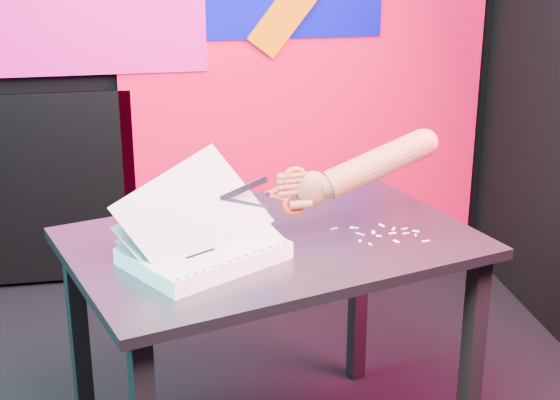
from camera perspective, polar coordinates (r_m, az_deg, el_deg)
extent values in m
cube|color=black|center=(0.71, -1.90, -6.83)|extent=(3.00, 0.01, 2.70)
cube|color=#F60431|center=(3.77, 1.64, 7.39)|extent=(1.60, 0.02, 1.60)
cube|color=black|center=(2.69, -13.12, -9.77)|extent=(0.06, 0.06, 0.72)
cube|color=black|center=(2.59, 12.59, -10.91)|extent=(0.06, 0.06, 0.72)
cube|color=black|center=(3.03, 5.23, -5.74)|extent=(0.06, 0.06, 0.72)
cube|color=#27262E|center=(2.41, -0.55, -2.89)|extent=(1.27, 1.03, 0.03)
cube|color=silver|center=(2.26, -5.07, -3.56)|extent=(0.47, 0.44, 0.04)
cube|color=silver|center=(2.25, -5.09, -3.01)|extent=(0.47, 0.43, 0.00)
cube|color=silver|center=(2.25, -5.10, -2.90)|extent=(0.46, 0.41, 0.12)
cube|color=silver|center=(2.25, -5.40, -2.21)|extent=(0.46, 0.39, 0.20)
cube|color=silver|center=(2.25, -5.73, -0.97)|extent=(0.44, 0.34, 0.28)
cylinder|color=black|center=(2.06, -6.82, -5.25)|extent=(0.01, 0.01, 0.00)
cylinder|color=black|center=(2.08, -6.22, -5.05)|extent=(0.01, 0.01, 0.00)
cylinder|color=black|center=(2.09, -5.63, -4.85)|extent=(0.01, 0.01, 0.00)
cylinder|color=black|center=(2.10, -5.05, -4.66)|extent=(0.01, 0.01, 0.00)
cylinder|color=black|center=(2.12, -4.47, -4.47)|extent=(0.01, 0.01, 0.00)
cylinder|color=black|center=(2.13, -3.91, -4.28)|extent=(0.01, 0.01, 0.00)
cylinder|color=black|center=(2.15, -3.35, -4.09)|extent=(0.01, 0.01, 0.00)
cylinder|color=black|center=(2.16, -2.80, -3.90)|extent=(0.01, 0.01, 0.00)
cylinder|color=black|center=(2.18, -2.25, -3.72)|extent=(0.01, 0.01, 0.00)
cylinder|color=black|center=(2.19, -1.72, -3.54)|extent=(0.01, 0.01, 0.00)
cylinder|color=black|center=(2.21, -1.19, -3.36)|extent=(0.01, 0.01, 0.00)
cylinder|color=black|center=(2.22, -0.67, -3.18)|extent=(0.01, 0.01, 0.00)
cylinder|color=black|center=(2.24, -0.16, -3.01)|extent=(0.01, 0.01, 0.00)
cylinder|color=black|center=(2.25, 0.35, -2.83)|extent=(0.01, 0.01, 0.00)
cylinder|color=black|center=(2.26, -10.52, -3.12)|extent=(0.01, 0.01, 0.00)
cylinder|color=black|center=(2.27, -9.95, -2.96)|extent=(0.01, 0.01, 0.00)
cylinder|color=black|center=(2.29, -9.39, -2.79)|extent=(0.01, 0.01, 0.00)
cylinder|color=black|center=(2.30, -8.84, -2.63)|extent=(0.01, 0.01, 0.00)
cylinder|color=black|center=(2.31, -8.29, -2.46)|extent=(0.01, 0.01, 0.00)
cylinder|color=black|center=(2.32, -7.75, -2.30)|extent=(0.01, 0.01, 0.00)
cylinder|color=black|center=(2.34, -7.21, -2.14)|extent=(0.01, 0.01, 0.00)
cylinder|color=black|center=(2.35, -6.68, -1.99)|extent=(0.01, 0.01, 0.00)
cylinder|color=black|center=(2.37, -6.16, -1.83)|extent=(0.01, 0.01, 0.00)
cylinder|color=black|center=(2.38, -5.64, -1.68)|extent=(0.01, 0.01, 0.00)
cylinder|color=black|center=(2.39, -5.13, -1.52)|extent=(0.01, 0.01, 0.00)
cylinder|color=black|center=(2.41, -4.63, -1.37)|extent=(0.01, 0.01, 0.00)
cylinder|color=black|center=(2.42, -4.13, -1.22)|extent=(0.01, 0.01, 0.00)
cylinder|color=black|center=(2.44, -3.63, -1.08)|extent=(0.01, 0.01, 0.00)
cube|color=black|center=(2.24, -7.70, -3.18)|extent=(0.07, 0.05, 0.00)
cube|color=black|center=(2.28, -5.14, -2.63)|extent=(0.05, 0.04, 0.00)
cube|color=black|center=(2.20, -5.31, -3.55)|extent=(0.08, 0.06, 0.00)
cube|color=silver|center=(2.30, -2.42, 0.75)|extent=(0.13, 0.02, 0.06)
cube|color=silver|center=(2.32, -2.40, -0.27)|extent=(0.13, 0.02, 0.06)
cylinder|color=silver|center=(2.33, -0.87, 0.41)|extent=(0.02, 0.01, 0.01)
cube|color=red|center=(2.34, -0.31, 0.26)|extent=(0.05, 0.02, 0.03)
cube|color=red|center=(2.33, -0.31, 0.68)|extent=(0.05, 0.02, 0.03)
torus|color=red|center=(2.34, 0.98, 1.41)|extent=(0.07, 0.03, 0.07)
torus|color=red|center=(2.36, 0.97, -0.18)|extent=(0.07, 0.03, 0.07)
ellipsoid|color=brown|center=(2.37, 2.14, 0.74)|extent=(0.10, 0.06, 0.10)
cylinder|color=brown|center=(2.35, 0.98, 0.52)|extent=(0.08, 0.03, 0.02)
cylinder|color=brown|center=(2.35, 0.98, 0.94)|extent=(0.07, 0.03, 0.02)
cylinder|color=brown|center=(2.34, 0.98, 1.32)|extent=(0.07, 0.03, 0.02)
cylinder|color=brown|center=(2.34, 0.98, 1.65)|extent=(0.06, 0.03, 0.02)
cylinder|color=brown|center=(2.36, 1.42, -0.29)|extent=(0.07, 0.03, 0.03)
cylinder|color=brown|center=(2.38, 3.25, 0.95)|extent=(0.07, 0.08, 0.07)
cylinder|color=brown|center=(2.42, 6.47, 2.41)|extent=(0.33, 0.13, 0.18)
sphere|color=brown|center=(2.47, 9.58, 3.80)|extent=(0.08, 0.08, 0.08)
cube|color=silver|center=(2.46, 7.49, -2.20)|extent=(0.02, 0.01, 0.00)
cube|color=silver|center=(2.47, 3.62, -1.90)|extent=(0.02, 0.01, 0.00)
cube|color=silver|center=(2.49, 8.27, -1.89)|extent=(0.02, 0.01, 0.00)
cube|color=silver|center=(2.42, 9.68, -2.70)|extent=(0.02, 0.01, 0.00)
cube|color=silver|center=(2.48, 4.78, -1.83)|extent=(0.01, 0.02, 0.00)
cube|color=silver|center=(2.44, 5.35, -2.26)|extent=(0.02, 0.02, 0.00)
cube|color=silver|center=(2.39, 5.34, -2.72)|extent=(0.01, 0.01, 0.00)
cube|color=silver|center=(2.46, 6.23, -2.13)|extent=(0.02, 0.02, 0.00)
cube|color=silver|center=(2.40, 7.74, -2.74)|extent=(0.02, 0.02, 0.00)
cube|color=silver|center=(2.51, 6.77, -1.68)|extent=(0.02, 0.02, 0.00)
cube|color=silver|center=(2.45, 9.02, -2.32)|extent=(0.01, 0.01, 0.00)
cube|color=silver|center=(2.43, 6.59, -2.38)|extent=(0.02, 0.01, 0.00)
cube|color=silver|center=(2.37, 6.01, -2.93)|extent=(0.01, 0.02, 0.00)
cube|color=silver|center=(2.46, 8.37, -2.20)|extent=(0.02, 0.01, 0.00)
cube|color=silver|center=(2.49, 7.56, -1.91)|extent=(0.02, 0.02, 0.00)
cube|color=silver|center=(2.48, 9.02, -2.06)|extent=(0.02, 0.02, 0.00)
cube|color=silver|center=(2.48, 5.05, -1.86)|extent=(0.02, 0.01, 0.00)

